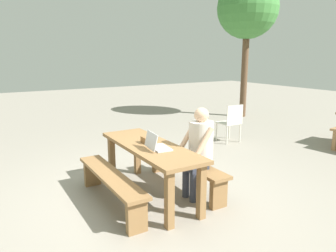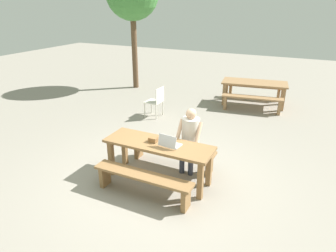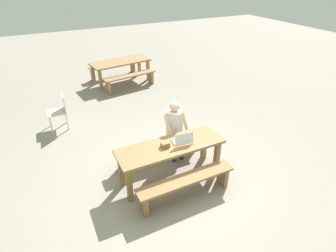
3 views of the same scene
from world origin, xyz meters
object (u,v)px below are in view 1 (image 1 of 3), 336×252
(laptop, at_px, (157,145))
(tree_left, at_px, (248,9))
(person_seated, at_px, (199,146))
(plastic_chair, at_px, (231,122))
(small_pouch, at_px, (146,140))
(picnic_table_front, at_px, (150,153))

(laptop, height_order, tree_left, tree_left)
(person_seated, height_order, plastic_chair, person_seated)
(laptop, distance_m, small_pouch, 0.34)
(plastic_chair, relative_size, tree_left, 0.20)
(plastic_chair, bearing_deg, person_seated, 42.16)
(laptop, xyz_separation_m, tree_left, (-4.02, 5.42, 2.52))
(small_pouch, relative_size, plastic_chair, 0.17)
(plastic_chair, bearing_deg, small_pouch, 29.09)
(laptop, xyz_separation_m, person_seated, (0.15, 0.58, -0.06))
(picnic_table_front, height_order, plastic_chair, plastic_chair)
(plastic_chair, xyz_separation_m, tree_left, (-2.20, 2.48, 2.86))
(picnic_table_front, distance_m, person_seated, 0.69)
(laptop, xyz_separation_m, small_pouch, (-0.34, 0.02, -0.01))
(laptop, relative_size, tree_left, 0.09)
(small_pouch, xyz_separation_m, person_seated, (0.49, 0.56, -0.05))
(small_pouch, distance_m, tree_left, 7.01)
(picnic_table_front, height_order, person_seated, person_seated)
(small_pouch, height_order, plastic_chair, plastic_chair)
(small_pouch, relative_size, person_seated, 0.11)
(small_pouch, distance_m, plastic_chair, 3.29)
(picnic_table_front, xyz_separation_m, tree_left, (-3.79, 5.40, 2.70))
(small_pouch, bearing_deg, tree_left, 124.26)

